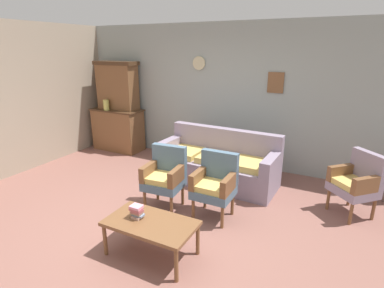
{
  "coord_description": "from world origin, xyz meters",
  "views": [
    {
      "loc": [
        2.07,
        -2.91,
        2.24
      ],
      "look_at": [
        0.07,
        0.98,
        0.85
      ],
      "focal_mm": 28.45,
      "sensor_mm": 36.0,
      "label": 1
    }
  ],
  "objects_px": {
    "armchair_by_doorway": "(165,175)",
    "side_cabinet": "(118,129)",
    "vase_on_cabinet": "(106,105)",
    "armchair_near_cabinet": "(215,183)",
    "book_stack_on_table": "(137,211)",
    "coffee_table": "(151,225)",
    "floral_couch": "(218,164)",
    "wingback_chair_by_fireplace": "(357,181)"
  },
  "relations": [
    {
      "from": "armchair_by_doorway",
      "to": "side_cabinet",
      "type": "bearing_deg",
      "value": 143.18
    },
    {
      "from": "vase_on_cabinet",
      "to": "armchair_near_cabinet",
      "type": "bearing_deg",
      "value": -24.98
    },
    {
      "from": "armchair_near_cabinet",
      "to": "book_stack_on_table",
      "type": "bearing_deg",
      "value": -113.57
    },
    {
      "from": "armchair_by_doorway",
      "to": "coffee_table",
      "type": "xyz_separation_m",
      "value": [
        0.44,
        -1.01,
        -0.12
      ]
    },
    {
      "from": "vase_on_cabinet",
      "to": "armchair_by_doorway",
      "type": "height_order",
      "value": "vase_on_cabinet"
    },
    {
      "from": "armchair_by_doorway",
      "to": "coffee_table",
      "type": "distance_m",
      "value": 1.11
    },
    {
      "from": "armchair_by_doorway",
      "to": "book_stack_on_table",
      "type": "distance_m",
      "value": 1.05
    },
    {
      "from": "floral_couch",
      "to": "book_stack_on_table",
      "type": "relative_size",
      "value": 13.35
    },
    {
      "from": "vase_on_cabinet",
      "to": "armchair_by_doorway",
      "type": "distance_m",
      "value": 3.0
    },
    {
      "from": "wingback_chair_by_fireplace",
      "to": "side_cabinet",
      "type": "bearing_deg",
      "value": 171.1
    },
    {
      "from": "coffee_table",
      "to": "armchair_near_cabinet",
      "type": "bearing_deg",
      "value": 74.71
    },
    {
      "from": "side_cabinet",
      "to": "vase_on_cabinet",
      "type": "distance_m",
      "value": 0.62
    },
    {
      "from": "armchair_by_doorway",
      "to": "armchair_near_cabinet",
      "type": "bearing_deg",
      "value": 6.43
    },
    {
      "from": "side_cabinet",
      "to": "armchair_near_cabinet",
      "type": "relative_size",
      "value": 1.28
    },
    {
      "from": "side_cabinet",
      "to": "book_stack_on_table",
      "type": "xyz_separation_m",
      "value": [
        2.62,
        -2.78,
        0.04
      ]
    },
    {
      "from": "vase_on_cabinet",
      "to": "book_stack_on_table",
      "type": "bearing_deg",
      "value": -43.38
    },
    {
      "from": "side_cabinet",
      "to": "floral_couch",
      "type": "relative_size",
      "value": 0.56
    },
    {
      "from": "armchair_by_doorway",
      "to": "wingback_chair_by_fireplace",
      "type": "relative_size",
      "value": 1.0
    },
    {
      "from": "armchair_by_doorway",
      "to": "armchair_near_cabinet",
      "type": "height_order",
      "value": "same"
    },
    {
      "from": "floral_couch",
      "to": "armchair_by_doorway",
      "type": "height_order",
      "value": "same"
    },
    {
      "from": "coffee_table",
      "to": "book_stack_on_table",
      "type": "height_order",
      "value": "book_stack_on_table"
    },
    {
      "from": "vase_on_cabinet",
      "to": "coffee_table",
      "type": "relative_size",
      "value": 0.23
    },
    {
      "from": "floral_couch",
      "to": "vase_on_cabinet",
      "type": "bearing_deg",
      "value": 171.02
    },
    {
      "from": "vase_on_cabinet",
      "to": "coffee_table",
      "type": "distance_m",
      "value": 3.97
    },
    {
      "from": "vase_on_cabinet",
      "to": "floral_couch",
      "type": "height_order",
      "value": "vase_on_cabinet"
    },
    {
      "from": "armchair_by_doorway",
      "to": "floral_couch",
      "type": "bearing_deg",
      "value": 72.95
    },
    {
      "from": "side_cabinet",
      "to": "floral_couch",
      "type": "height_order",
      "value": "side_cabinet"
    },
    {
      "from": "wingback_chair_by_fireplace",
      "to": "coffee_table",
      "type": "xyz_separation_m",
      "value": [
        -2.0,
        -2.02,
        -0.12
      ]
    },
    {
      "from": "side_cabinet",
      "to": "armchair_by_doorway",
      "type": "height_order",
      "value": "side_cabinet"
    },
    {
      "from": "armchair_by_doorway",
      "to": "vase_on_cabinet",
      "type": "bearing_deg",
      "value": 147.44
    },
    {
      "from": "side_cabinet",
      "to": "wingback_chair_by_fireplace",
      "type": "relative_size",
      "value": 1.28
    },
    {
      "from": "armchair_by_doorway",
      "to": "armchair_near_cabinet",
      "type": "distance_m",
      "value": 0.75
    },
    {
      "from": "coffee_table",
      "to": "book_stack_on_table",
      "type": "bearing_deg",
      "value": -179.09
    },
    {
      "from": "wingback_chair_by_fireplace",
      "to": "floral_couch",
      "type": "bearing_deg",
      "value": 176.56
    },
    {
      "from": "floral_couch",
      "to": "coffee_table",
      "type": "bearing_deg",
      "value": -87.49
    },
    {
      "from": "vase_on_cabinet",
      "to": "floral_couch",
      "type": "distance_m",
      "value": 2.96
    },
    {
      "from": "wingback_chair_by_fireplace",
      "to": "book_stack_on_table",
      "type": "relative_size",
      "value": 5.87
    },
    {
      "from": "armchair_by_doorway",
      "to": "coffee_table",
      "type": "relative_size",
      "value": 0.9
    },
    {
      "from": "vase_on_cabinet",
      "to": "wingback_chair_by_fireplace",
      "type": "bearing_deg",
      "value": -6.64
    },
    {
      "from": "armchair_by_doorway",
      "to": "book_stack_on_table",
      "type": "relative_size",
      "value": 5.87
    },
    {
      "from": "wingback_chair_by_fireplace",
      "to": "vase_on_cabinet",
      "type": "bearing_deg",
      "value": 173.36
    },
    {
      "from": "vase_on_cabinet",
      "to": "wingback_chair_by_fireplace",
      "type": "relative_size",
      "value": 0.25
    }
  ]
}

